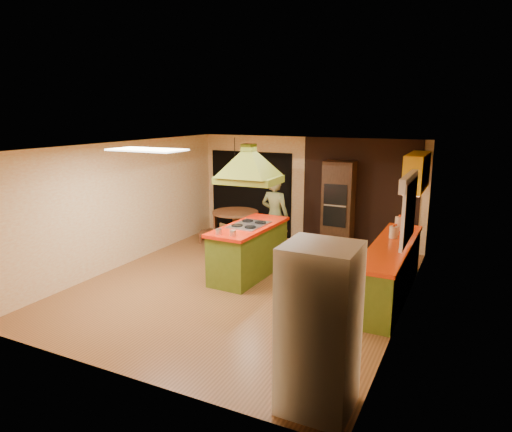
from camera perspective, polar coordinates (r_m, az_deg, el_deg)
The scene contains 21 objects.
ground at distance 8.40m, azimuth -1.39°, elevation -8.53°, with size 6.50×6.50×0.00m, color #935B30.
room_walls at distance 8.03m, azimuth -1.44°, elevation -0.20°, with size 5.50×6.50×6.50m.
ceiling_plane at distance 7.84m, azimuth -1.50°, elevation 8.74°, with size 6.50×6.50×0.00m, color silver.
brick_panel at distance 10.59m, azimuth 12.78°, elevation 2.70°, with size 2.64×0.03×2.50m, color #381E14.
nook_opening at distance 11.55m, azimuth -0.65°, elevation 2.84°, with size 2.20×0.03×2.10m, color black.
right_counter at distance 8.05m, azimuth 16.42°, elevation -6.53°, with size 0.62×3.05×0.92m.
upper_cabinets at distance 9.26m, azimuth 19.47°, elevation 5.23°, with size 0.34×1.40×0.70m, color yellow.
window_right at distance 7.50m, azimuth 18.64°, elevation 2.26°, with size 0.12×1.35×1.06m.
fluor_panel at distance 7.44m, azimuth -13.48°, elevation 8.05°, with size 1.20×0.60×0.03m, color white.
kitchen_island at distance 8.72m, azimuth -0.88°, elevation -4.25°, with size 0.86×2.00×1.00m.
range_hood at distance 8.37m, azimuth -0.92°, elevation 7.27°, with size 1.13×0.83×0.80m.
man at distance 9.81m, azimuth 2.39°, elevation -0.02°, with size 0.64×0.42×1.75m, color brown.
refrigerator at distance 4.85m, azimuth 7.89°, elevation -13.78°, with size 0.74×0.70×1.80m, color white.
wall_oven at distance 10.46m, azimuth 10.28°, elevation 1.31°, with size 0.68×0.62×2.01m.
dining_table at distance 10.69m, azimuth -2.59°, elevation -0.65°, with size 1.07×1.07×0.80m.
chair_left at distance 11.00m, azimuth -6.03°, elevation -1.41°, with size 0.40×0.40×0.73m, color brown, non-canonical shape.
chair_near at distance 10.08m, azimuth -3.09°, elevation -2.80°, with size 0.38×0.38×0.69m, color brown, non-canonical shape.
pendant_lamp at distance 10.46m, azimuth -2.66°, elevation 6.48°, with size 0.34×0.34×0.22m, color #FF9E3F.
canister_large at distance 8.87m, azimuth 17.49°, elevation -0.90°, with size 0.17×0.17×0.25m, color beige.
canister_medium at distance 8.29m, azimuth 16.82°, elevation -1.96°, with size 0.15×0.15×0.20m, color beige.
canister_small at distance 8.52m, azimuth 17.07°, elevation -1.72°, with size 0.12×0.12×0.16m, color beige.
Camera 1 is at (3.61, -6.93, 3.07)m, focal length 32.00 mm.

